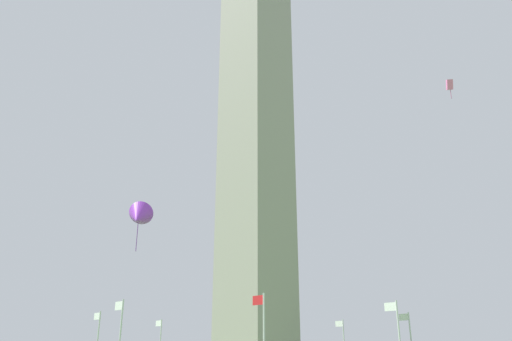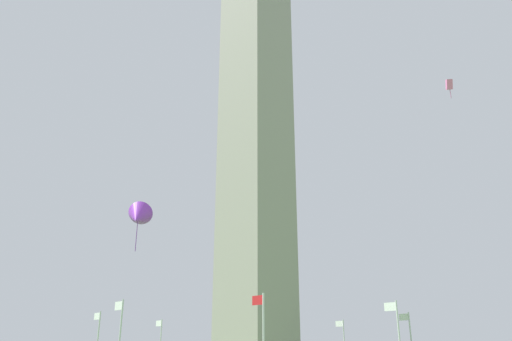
{
  "view_description": "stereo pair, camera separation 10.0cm",
  "coord_description": "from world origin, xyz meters",
  "px_view_note": "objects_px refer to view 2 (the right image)",
  "views": [
    {
      "loc": [
        -34.48,
        37.08,
        2.81
      ],
      "look_at": [
        0.0,
        0.0,
        21.63
      ],
      "focal_mm": 35.49,
      "sensor_mm": 36.0,
      "label": 1
    },
    {
      "loc": [
        -34.56,
        37.01,
        2.81
      ],
      "look_at": [
        0.0,
        0.0,
        21.63
      ],
      "focal_mm": 35.49,
      "sensor_mm": 36.0,
      "label": 2
    }
  ],
  "objects_px": {
    "kite_pink_box": "(449,85)",
    "obelisk_monument": "(256,122)",
    "flagpole_se": "(263,341)",
    "kite_purple_delta": "(138,217)"
  },
  "relations": [
    {
      "from": "obelisk_monument",
      "to": "kite_pink_box",
      "type": "height_order",
      "value": "obelisk_monument"
    },
    {
      "from": "kite_purple_delta",
      "to": "flagpole_se",
      "type": "bearing_deg",
      "value": -102.66
    },
    {
      "from": "obelisk_monument",
      "to": "kite_purple_delta",
      "type": "distance_m",
      "value": 26.95
    },
    {
      "from": "kite_pink_box",
      "to": "obelisk_monument",
      "type": "bearing_deg",
      "value": -9.43
    },
    {
      "from": "kite_purple_delta",
      "to": "kite_pink_box",
      "type": "distance_m",
      "value": 23.9
    },
    {
      "from": "obelisk_monument",
      "to": "kite_purple_delta",
      "type": "bearing_deg",
      "value": 113.06
    },
    {
      "from": "flagpole_se",
      "to": "kite_purple_delta",
      "type": "bearing_deg",
      "value": 77.34
    },
    {
      "from": "obelisk_monument",
      "to": "flagpole_se",
      "type": "height_order",
      "value": "obelisk_monument"
    },
    {
      "from": "kite_pink_box",
      "to": "flagpole_se",
      "type": "bearing_deg",
      "value": 28.8
    },
    {
      "from": "obelisk_monument",
      "to": "kite_pink_box",
      "type": "distance_m",
      "value": 23.83
    }
  ]
}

